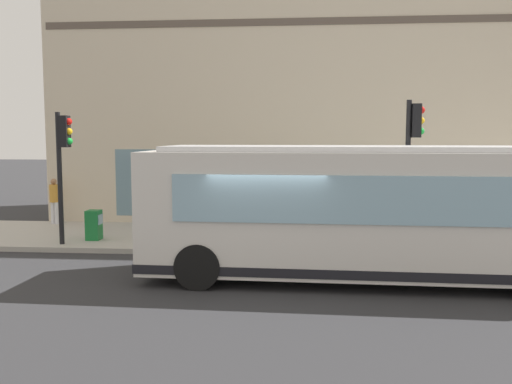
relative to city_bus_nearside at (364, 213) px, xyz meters
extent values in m
plane|color=#2D2D30|center=(-0.29, 2.13, -1.55)|extent=(120.00, 120.00, 0.00)
cube|color=#B2ADA3|center=(4.63, 2.13, -1.48)|extent=(4.64, 40.00, 0.15)
cube|color=beige|center=(10.56, 2.13, 4.97)|extent=(7.22, 17.20, 13.04)
cube|color=brown|center=(7.10, 2.13, 5.62)|extent=(0.36, 16.85, 0.24)
cube|color=slate|center=(7.00, 2.13, 0.05)|extent=(0.12, 12.04, 2.40)
cube|color=silver|center=(0.00, -0.02, 0.05)|extent=(2.79, 10.07, 2.70)
cube|color=silver|center=(0.00, -0.02, 1.46)|extent=(2.38, 9.06, 0.12)
cube|color=#8CB2C6|center=(0.14, 4.96, 0.50)|extent=(2.20, 0.14, 1.20)
cube|color=#8CB2C6|center=(1.27, -0.05, 0.45)|extent=(0.30, 8.20, 1.00)
cube|color=#8CB2C6|center=(-1.27, 0.02, 0.45)|extent=(0.30, 8.20, 1.00)
cube|color=black|center=(0.00, -0.02, -1.12)|extent=(2.83, 10.11, 0.20)
cylinder|color=black|center=(1.25, 3.55, -1.05)|extent=(0.33, 1.01, 1.00)
cylinder|color=black|center=(-1.05, 3.62, -1.05)|extent=(0.33, 1.01, 1.00)
cylinder|color=black|center=(1.05, -3.45, -1.05)|extent=(0.33, 1.01, 1.00)
cylinder|color=black|center=(2.71, -1.43, 0.64)|extent=(0.14, 0.14, 4.10)
cube|color=black|center=(2.71, -1.62, 2.14)|extent=(0.32, 0.24, 0.90)
sphere|color=red|center=(2.71, -1.75, 2.42)|extent=(0.20, 0.20, 0.20)
sphere|color=yellow|center=(2.71, -1.75, 2.14)|extent=(0.20, 0.20, 0.20)
sphere|color=green|center=(2.71, -1.75, 1.86)|extent=(0.20, 0.20, 0.20)
cylinder|color=black|center=(2.82, 8.38, 0.50)|extent=(0.14, 0.14, 3.82)
cube|color=black|center=(2.82, 8.19, 1.86)|extent=(0.32, 0.24, 0.90)
sphere|color=red|center=(2.82, 8.06, 2.14)|extent=(0.20, 0.20, 0.20)
sphere|color=yellow|center=(2.82, 8.06, 1.86)|extent=(0.20, 0.20, 0.20)
sphere|color=green|center=(2.82, 8.06, 1.58)|extent=(0.20, 0.20, 0.20)
cylinder|color=yellow|center=(4.10, 3.96, -1.13)|extent=(0.24, 0.24, 0.55)
sphere|color=yellow|center=(4.10, 3.96, -0.77)|extent=(0.22, 0.22, 0.22)
cylinder|color=yellow|center=(4.10, 3.79, -1.08)|extent=(0.10, 0.12, 0.10)
cylinder|color=yellow|center=(4.27, 3.96, -1.08)|extent=(0.12, 0.10, 0.10)
cylinder|color=#B23338|center=(5.04, 5.78, -1.03)|extent=(0.14, 0.14, 0.75)
cylinder|color=#B23338|center=(5.12, 5.94, -1.03)|extent=(0.14, 0.14, 0.75)
cylinder|color=#3F8C4C|center=(5.08, 5.86, -0.36)|extent=(0.32, 0.32, 0.59)
sphere|color=beige|center=(5.08, 5.86, 0.04)|extent=(0.20, 0.20, 0.20)
cylinder|color=#B23338|center=(5.58, 4.32, -1.01)|extent=(0.14, 0.14, 0.78)
cylinder|color=#B23338|center=(5.76, 4.33, -1.01)|extent=(0.14, 0.14, 0.78)
cylinder|color=#99994C|center=(5.67, 4.32, -0.32)|extent=(0.32, 0.32, 0.62)
sphere|color=beige|center=(5.67, 4.32, 0.10)|extent=(0.21, 0.21, 0.21)
cylinder|color=silver|center=(6.38, 10.30, -1.01)|extent=(0.14, 0.14, 0.79)
cylinder|color=silver|center=(6.32, 10.13, -1.01)|extent=(0.14, 0.14, 0.79)
cylinder|color=gold|center=(6.35, 10.21, -0.30)|extent=(0.32, 0.32, 0.62)
sphere|color=#9E704C|center=(6.35, 10.21, 0.12)|extent=(0.21, 0.21, 0.21)
cube|color=#197233|center=(3.55, 7.69, -0.95)|extent=(0.44, 0.40, 0.90)
cube|color=#8CB2C6|center=(3.55, 7.48, -0.77)|extent=(0.35, 0.03, 0.30)
camera|label=1|loc=(-12.63, 1.35, 1.77)|focal=39.11mm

